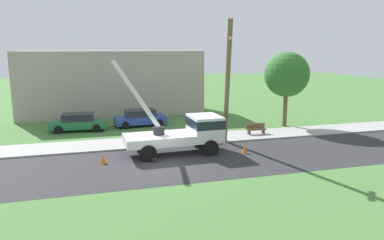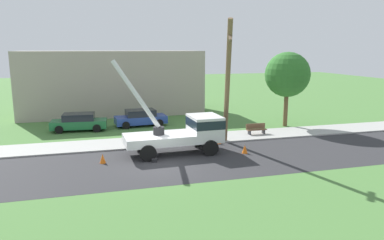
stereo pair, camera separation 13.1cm
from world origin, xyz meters
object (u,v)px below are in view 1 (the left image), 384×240
(parked_sedan_blue, at_px, (140,118))
(roadside_tree_near, at_px, (287,75))
(traffic_cone_ahead, at_px, (245,149))
(utility_truck, at_px, (186,131))
(park_bench, at_px, (256,129))
(traffic_cone_curbside, at_px, (219,140))
(parked_sedan_green, at_px, (78,122))
(leaning_utility_pole, at_px, (227,84))
(traffic_cone_behind, at_px, (103,159))

(parked_sedan_blue, xyz_separation_m, roadside_tree_near, (12.09, -3.47, 3.73))
(traffic_cone_ahead, bearing_deg, utility_truck, 160.43)
(traffic_cone_ahead, xyz_separation_m, park_bench, (2.88, 4.43, 0.18))
(traffic_cone_curbside, xyz_separation_m, parked_sedan_blue, (-4.49, 7.62, 0.43))
(parked_sedan_green, distance_m, roadside_tree_near, 17.87)
(traffic_cone_curbside, distance_m, parked_sedan_blue, 8.86)
(park_bench, bearing_deg, utility_truck, -154.01)
(parked_sedan_green, xyz_separation_m, roadside_tree_near, (17.22, -2.93, 3.73))
(utility_truck, relative_size, park_bench, 4.28)
(park_bench, bearing_deg, traffic_cone_curbside, -155.26)
(traffic_cone_ahead, relative_size, traffic_cone_curbside, 1.00)
(leaning_utility_pole, xyz_separation_m, traffic_cone_curbside, (-0.18, 1.07, -4.08))
(leaning_utility_pole, bearing_deg, parked_sedan_blue, 118.26)
(leaning_utility_pole, distance_m, roadside_tree_near, 9.07)
(leaning_utility_pole, height_order, traffic_cone_ahead, leaning_utility_pole)
(leaning_utility_pole, relative_size, roadside_tree_near, 1.34)
(utility_truck, bearing_deg, roadside_tree_near, 28.37)
(parked_sedan_green, distance_m, park_bench, 14.37)
(traffic_cone_behind, bearing_deg, park_bench, 19.25)
(traffic_cone_behind, xyz_separation_m, park_bench, (11.78, 4.11, 0.18))
(parked_sedan_green, bearing_deg, traffic_cone_behind, -80.74)
(parked_sedan_green, relative_size, parked_sedan_blue, 1.00)
(park_bench, distance_m, roadside_tree_near, 6.09)
(parked_sedan_green, relative_size, park_bench, 2.84)
(utility_truck, height_order, parked_sedan_green, utility_truck)
(traffic_cone_behind, height_order, parked_sedan_green, parked_sedan_green)
(parked_sedan_green, relative_size, roadside_tree_near, 0.71)
(traffic_cone_ahead, relative_size, parked_sedan_green, 0.12)
(leaning_utility_pole, height_order, park_bench, leaning_utility_pole)
(utility_truck, relative_size, parked_sedan_green, 1.51)
(utility_truck, bearing_deg, traffic_cone_ahead, -19.57)
(traffic_cone_behind, height_order, park_bench, park_bench)
(leaning_utility_pole, bearing_deg, traffic_cone_curbside, 99.41)
(traffic_cone_ahead, bearing_deg, traffic_cone_behind, 177.95)
(traffic_cone_ahead, distance_m, parked_sedan_blue, 11.64)
(leaning_utility_pole, xyz_separation_m, roadside_tree_near, (7.42, 5.22, 0.08))
(park_bench, xyz_separation_m, roadside_tree_near, (3.90, 2.45, 3.98))
(leaning_utility_pole, height_order, roadside_tree_near, leaning_utility_pole)
(park_bench, height_order, roadside_tree_near, roadside_tree_near)
(parked_sedan_green, xyz_separation_m, parked_sedan_blue, (5.13, 0.54, 0.00))
(parked_sedan_green, bearing_deg, park_bench, -21.96)
(traffic_cone_curbside, distance_m, parked_sedan_green, 11.96)
(traffic_cone_ahead, bearing_deg, parked_sedan_blue, 117.16)
(utility_truck, height_order, traffic_cone_ahead, utility_truck)
(traffic_cone_curbside, height_order, roadside_tree_near, roadside_tree_near)
(park_bench, bearing_deg, roadside_tree_near, 32.09)
(leaning_utility_pole, bearing_deg, parked_sedan_green, 140.28)
(leaning_utility_pole, relative_size, traffic_cone_curbside, 15.24)
(parked_sedan_green, bearing_deg, roadside_tree_near, -9.64)
(utility_truck, distance_m, park_bench, 7.26)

